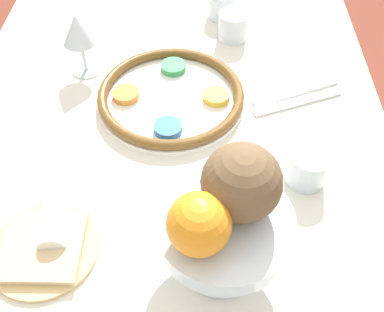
{
  "coord_description": "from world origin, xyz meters",
  "views": [
    {
      "loc": [
        0.46,
        0.06,
        1.38
      ],
      "look_at": [
        -0.03,
        0.05,
        0.8
      ],
      "focal_mm": 42.0,
      "sensor_mm": 36.0,
      "label": 1
    }
  ],
  "objects_px": {
    "wine_glass": "(78,31)",
    "cup_far": "(307,168)",
    "napkin_roll": "(59,197)",
    "orange_fruit": "(199,224)",
    "bread_plate": "(43,248)",
    "coconut": "(242,183)",
    "fruit_stand": "(223,230)",
    "cup_mid": "(222,5)",
    "cup_near": "(233,26)",
    "seder_plate": "(171,96)"
  },
  "relations": [
    {
      "from": "wine_glass",
      "to": "cup_far",
      "type": "height_order",
      "value": "wine_glass"
    },
    {
      "from": "wine_glass",
      "to": "napkin_roll",
      "type": "distance_m",
      "value": 0.36
    },
    {
      "from": "orange_fruit",
      "to": "bread_plate",
      "type": "height_order",
      "value": "orange_fruit"
    },
    {
      "from": "wine_glass",
      "to": "coconut",
      "type": "xyz_separation_m",
      "value": [
        0.43,
        0.3,
        0.08
      ]
    },
    {
      "from": "coconut",
      "to": "bread_plate",
      "type": "distance_m",
      "value": 0.33
    },
    {
      "from": "fruit_stand",
      "to": "cup_far",
      "type": "relative_size",
      "value": 2.76
    },
    {
      "from": "wine_glass",
      "to": "orange_fruit",
      "type": "distance_m",
      "value": 0.55
    },
    {
      "from": "wine_glass",
      "to": "fruit_stand",
      "type": "xyz_separation_m",
      "value": [
        0.45,
        0.28,
        -0.0
      ]
    },
    {
      "from": "bread_plate",
      "to": "napkin_roll",
      "type": "bearing_deg",
      "value": 174.35
    },
    {
      "from": "cup_mid",
      "to": "cup_far",
      "type": "bearing_deg",
      "value": 15.06
    },
    {
      "from": "wine_glass",
      "to": "bread_plate",
      "type": "bearing_deg",
      "value": 1.91
    },
    {
      "from": "bread_plate",
      "to": "coconut",
      "type": "bearing_deg",
      "value": 91.25
    },
    {
      "from": "cup_mid",
      "to": "cup_far",
      "type": "relative_size",
      "value": 1.0
    },
    {
      "from": "cup_near",
      "to": "cup_mid",
      "type": "relative_size",
      "value": 1.0
    },
    {
      "from": "cup_near",
      "to": "seder_plate",
      "type": "bearing_deg",
      "value": -29.97
    },
    {
      "from": "orange_fruit",
      "to": "bread_plate",
      "type": "xyz_separation_m",
      "value": [
        -0.05,
        -0.24,
        -0.16
      ]
    },
    {
      "from": "fruit_stand",
      "to": "coconut",
      "type": "relative_size",
      "value": 1.82
    },
    {
      "from": "coconut",
      "to": "cup_near",
      "type": "relative_size",
      "value": 1.52
    },
    {
      "from": "napkin_roll",
      "to": "cup_far",
      "type": "height_order",
      "value": "cup_far"
    },
    {
      "from": "wine_glass",
      "to": "bread_plate",
      "type": "height_order",
      "value": "wine_glass"
    },
    {
      "from": "coconut",
      "to": "cup_mid",
      "type": "relative_size",
      "value": 1.52
    },
    {
      "from": "seder_plate",
      "to": "coconut",
      "type": "bearing_deg",
      "value": 18.58
    },
    {
      "from": "seder_plate",
      "to": "napkin_roll",
      "type": "xyz_separation_m",
      "value": [
        0.26,
        -0.17,
        0.01
      ]
    },
    {
      "from": "orange_fruit",
      "to": "coconut",
      "type": "distance_m",
      "value": 0.08
    },
    {
      "from": "orange_fruit",
      "to": "coconut",
      "type": "relative_size",
      "value": 0.77
    },
    {
      "from": "fruit_stand",
      "to": "coconut",
      "type": "bearing_deg",
      "value": 137.6
    },
    {
      "from": "wine_glass",
      "to": "coconut",
      "type": "height_order",
      "value": "coconut"
    },
    {
      "from": "coconut",
      "to": "napkin_roll",
      "type": "xyz_separation_m",
      "value": [
        -0.08,
        -0.28,
        -0.15
      ]
    },
    {
      "from": "orange_fruit",
      "to": "fruit_stand",
      "type": "bearing_deg",
      "value": 135.58
    },
    {
      "from": "seder_plate",
      "to": "fruit_stand",
      "type": "relative_size",
      "value": 1.56
    },
    {
      "from": "coconut",
      "to": "cup_far",
      "type": "xyz_separation_m",
      "value": [
        -0.14,
        0.13,
        -0.14
      ]
    },
    {
      "from": "seder_plate",
      "to": "cup_near",
      "type": "relative_size",
      "value": 4.31
    },
    {
      "from": "wine_glass",
      "to": "cup_near",
      "type": "xyz_separation_m",
      "value": [
        -0.13,
        0.32,
        -0.07
      ]
    },
    {
      "from": "fruit_stand",
      "to": "cup_mid",
      "type": "bearing_deg",
      "value": 179.01
    },
    {
      "from": "wine_glass",
      "to": "fruit_stand",
      "type": "height_order",
      "value": "wine_glass"
    },
    {
      "from": "coconut",
      "to": "bread_plate",
      "type": "bearing_deg",
      "value": -88.75
    },
    {
      "from": "seder_plate",
      "to": "cup_far",
      "type": "relative_size",
      "value": 4.31
    },
    {
      "from": "bread_plate",
      "to": "wine_glass",
      "type": "bearing_deg",
      "value": -178.09
    },
    {
      "from": "seder_plate",
      "to": "orange_fruit",
      "type": "bearing_deg",
      "value": 8.93
    },
    {
      "from": "cup_mid",
      "to": "cup_far",
      "type": "height_order",
      "value": "same"
    },
    {
      "from": "bread_plate",
      "to": "cup_far",
      "type": "height_order",
      "value": "cup_far"
    },
    {
      "from": "wine_glass",
      "to": "orange_fruit",
      "type": "bearing_deg",
      "value": 27.37
    },
    {
      "from": "seder_plate",
      "to": "coconut",
      "type": "height_order",
      "value": "coconut"
    },
    {
      "from": "seder_plate",
      "to": "bread_plate",
      "type": "distance_m",
      "value": 0.38
    },
    {
      "from": "wine_glass",
      "to": "napkin_roll",
      "type": "bearing_deg",
      "value": 3.75
    },
    {
      "from": "cup_mid",
      "to": "fruit_stand",
      "type": "bearing_deg",
      "value": -0.99
    },
    {
      "from": "seder_plate",
      "to": "fruit_stand",
      "type": "height_order",
      "value": "fruit_stand"
    },
    {
      "from": "cup_far",
      "to": "bread_plate",
      "type": "bearing_deg",
      "value": -70.12
    },
    {
      "from": "coconut",
      "to": "napkin_roll",
      "type": "distance_m",
      "value": 0.33
    },
    {
      "from": "cup_far",
      "to": "fruit_stand",
      "type": "bearing_deg",
      "value": -41.89
    }
  ]
}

